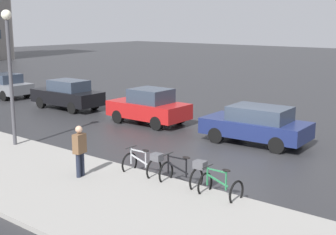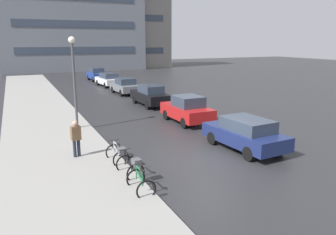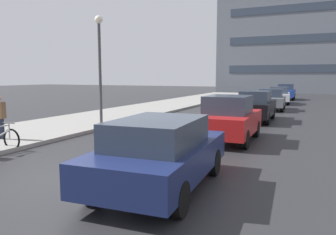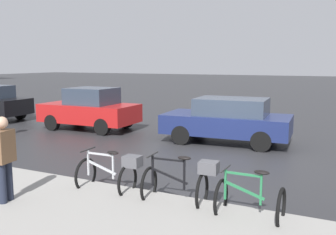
% 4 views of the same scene
% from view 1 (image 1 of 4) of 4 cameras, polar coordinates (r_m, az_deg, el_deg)
% --- Properties ---
extents(ground_plane, '(140.00, 140.00, 0.00)m').
position_cam_1_polar(ground_plane, '(17.31, 8.08, -4.70)').
color(ground_plane, '#28282B').
extents(bicycle_nearest, '(0.71, 1.09, 0.95)m').
position_cam_1_polar(bicycle_nearest, '(13.01, 6.39, -8.44)').
color(bicycle_nearest, black).
rests_on(bicycle_nearest, ground).
extents(bicycle_second, '(0.79, 1.42, 1.00)m').
position_cam_1_polar(bicycle_second, '(13.77, 2.10, -6.72)').
color(bicycle_second, black).
rests_on(bicycle_second, ground).
extents(bicycle_third, '(0.74, 1.35, 0.94)m').
position_cam_1_polar(bicycle_third, '(14.70, -2.82, -5.60)').
color(bicycle_third, black).
rests_on(bicycle_third, ground).
extents(car_navy, '(2.19, 4.32, 1.53)m').
position_cam_1_polar(car_navy, '(19.04, 10.74, -0.82)').
color(car_navy, navy).
rests_on(car_navy, ground).
extents(car_red, '(1.94, 3.94, 1.70)m').
position_cam_1_polar(car_red, '(22.35, -2.33, 1.33)').
color(car_red, '#AD1919').
rests_on(car_red, ground).
extents(car_black, '(1.83, 4.38, 1.63)m').
position_cam_1_polar(car_black, '(26.71, -12.16, 2.76)').
color(car_black, black).
rests_on(car_black, ground).
extents(car_grey, '(2.03, 3.97, 1.53)m').
position_cam_1_polar(car_grey, '(31.93, -19.34, 3.70)').
color(car_grey, slate).
rests_on(car_grey, ground).
extents(pedestrian, '(0.44, 0.31, 1.74)m').
position_cam_1_polar(pedestrian, '(14.56, -10.72, -3.92)').
color(pedestrian, '#1E2333').
rests_on(pedestrian, ground).
extents(streetlamp, '(0.38, 0.38, 5.26)m').
position_cam_1_polar(streetlamp, '(18.61, -18.77, 6.62)').
color(streetlamp, '#424247').
rests_on(streetlamp, ground).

